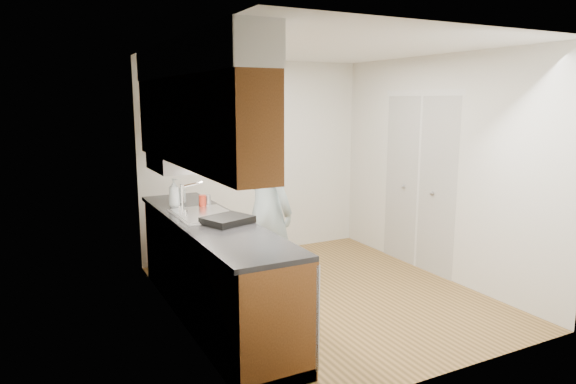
# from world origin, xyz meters

# --- Properties ---
(floor) EXTENTS (3.50, 3.50, 0.00)m
(floor) POSITION_xyz_m (0.00, 0.00, 0.00)
(floor) COLOR olive
(floor) RESTS_ON ground
(ceiling) EXTENTS (3.50, 3.50, 0.00)m
(ceiling) POSITION_xyz_m (0.00, 0.00, 2.50)
(ceiling) COLOR white
(ceiling) RESTS_ON wall_left
(wall_left) EXTENTS (0.02, 3.50, 2.50)m
(wall_left) POSITION_xyz_m (-1.50, 0.00, 1.25)
(wall_left) COLOR silver
(wall_left) RESTS_ON floor
(wall_right) EXTENTS (0.02, 3.50, 2.50)m
(wall_right) POSITION_xyz_m (1.50, 0.00, 1.25)
(wall_right) COLOR silver
(wall_right) RESTS_ON floor
(wall_back) EXTENTS (3.00, 0.02, 2.50)m
(wall_back) POSITION_xyz_m (0.00, 1.75, 1.25)
(wall_back) COLOR silver
(wall_back) RESTS_ON floor
(counter) EXTENTS (0.64, 2.80, 1.30)m
(counter) POSITION_xyz_m (-1.20, -0.00, 0.49)
(counter) COLOR brown
(counter) RESTS_ON floor
(upper_cabinets) EXTENTS (0.47, 2.80, 1.21)m
(upper_cabinets) POSITION_xyz_m (-1.33, 0.05, 1.95)
(upper_cabinets) COLOR brown
(upper_cabinets) RESTS_ON wall_left
(closet_door) EXTENTS (0.02, 1.22, 2.05)m
(closet_door) POSITION_xyz_m (1.49, 0.30, 1.02)
(closet_door) COLOR silver
(closet_door) RESTS_ON wall_right
(floor_mat) EXTENTS (0.52, 0.80, 0.01)m
(floor_mat) POSITION_xyz_m (-0.49, 0.34, 0.01)
(floor_mat) COLOR #555557
(floor_mat) RESTS_ON floor
(person) EXTENTS (0.68, 0.83, 2.01)m
(person) POSITION_xyz_m (-0.49, 0.34, 1.02)
(person) COLOR #8AA1A8
(person) RESTS_ON floor_mat
(soap_bottle_a) EXTENTS (0.15, 0.15, 0.29)m
(soap_bottle_a) POSITION_xyz_m (-1.35, 0.69, 1.09)
(soap_bottle_a) COLOR silver
(soap_bottle_a) RESTS_ON counter
(soap_bottle_b) EXTENTS (0.12, 0.12, 0.20)m
(soap_bottle_b) POSITION_xyz_m (-1.22, 0.90, 1.04)
(soap_bottle_b) COLOR silver
(soap_bottle_b) RESTS_ON counter
(soda_can) EXTENTS (0.09, 0.09, 0.13)m
(soda_can) POSITION_xyz_m (-1.11, 0.52, 1.01)
(soda_can) COLOR #AA2F1D
(soda_can) RESTS_ON counter
(steel_can) EXTENTS (0.07, 0.07, 0.12)m
(steel_can) POSITION_xyz_m (-1.04, 0.58, 1.00)
(steel_can) COLOR #A5A5AA
(steel_can) RESTS_ON counter
(dish_rack) EXTENTS (0.47, 0.44, 0.06)m
(dish_rack) POSITION_xyz_m (-1.12, -0.21, 0.97)
(dish_rack) COLOR black
(dish_rack) RESTS_ON counter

